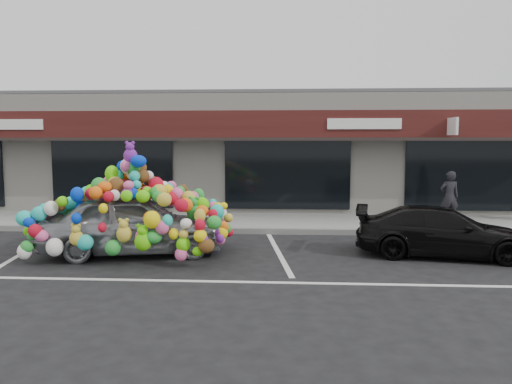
{
  "coord_description": "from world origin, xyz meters",
  "views": [
    {
      "loc": [
        2.99,
        -11.29,
        2.63
      ],
      "look_at": [
        2.2,
        1.4,
        1.3
      ],
      "focal_mm": 35.0,
      "sensor_mm": 36.0,
      "label": 1
    }
  ],
  "objects": [
    {
      "name": "lane_line",
      "position": [
        2.0,
        -2.3,
        0.0
      ],
      "size": [
        14.0,
        0.12,
        0.01
      ],
      "primitive_type": "cube",
      "color": "silver",
      "rests_on": "ground"
    },
    {
      "name": "kerb",
      "position": [
        0.0,
        2.5,
        0.07
      ],
      "size": [
        26.0,
        0.18,
        0.16
      ],
      "primitive_type": "cube",
      "color": "slate",
      "rests_on": "ground"
    },
    {
      "name": "shop_building",
      "position": [
        0.0,
        8.44,
        2.16
      ],
      "size": [
        24.0,
        7.2,
        4.31
      ],
      "color": "silver",
      "rests_on": "ground"
    },
    {
      "name": "sidewalk",
      "position": [
        0.0,
        4.0,
        0.07
      ],
      "size": [
        26.0,
        3.0,
        0.15
      ],
      "primitive_type": "cube",
      "color": "gray",
      "rests_on": "ground"
    },
    {
      "name": "parking_stripe_mid",
      "position": [
        2.8,
        0.2,
        0.0
      ],
      "size": [
        0.73,
        4.37,
        0.01
      ],
      "primitive_type": "cube",
      "rotation": [
        0.0,
        0.0,
        0.14
      ],
      "color": "silver",
      "rests_on": "ground"
    },
    {
      "name": "black_sedan",
      "position": [
        6.52,
        0.06,
        0.56
      ],
      "size": [
        2.19,
        4.07,
        1.12
      ],
      "primitive_type": "imported",
      "rotation": [
        0.0,
        0.0,
        1.4
      ],
      "color": "black",
      "rests_on": "ground"
    },
    {
      "name": "parking_stripe_left",
      "position": [
        -3.2,
        0.2,
        0.0
      ],
      "size": [
        0.73,
        4.37,
        0.01
      ],
      "primitive_type": "cube",
      "rotation": [
        0.0,
        0.0,
        0.14
      ],
      "color": "silver",
      "rests_on": "ground"
    },
    {
      "name": "toy_car",
      "position": [
        -0.51,
        -0.2,
        0.87
      ],
      "size": [
        3.01,
        4.71,
        2.57
      ],
      "rotation": [
        0.0,
        0.0,
        1.78
      ],
      "color": "#90969A",
      "rests_on": "ground"
    },
    {
      "name": "pedestrian_a",
      "position": [
        7.86,
        3.88,
        0.93
      ],
      "size": [
        0.59,
        0.41,
        1.55
      ],
      "primitive_type": "imported",
      "rotation": [
        0.0,
        0.0,
        3.21
      ],
      "color": "black",
      "rests_on": "sidewalk"
    },
    {
      "name": "ground",
      "position": [
        0.0,
        0.0,
        0.0
      ],
      "size": [
        90.0,
        90.0,
        0.0
      ],
      "primitive_type": "plane",
      "color": "black",
      "rests_on": "ground"
    }
  ]
}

